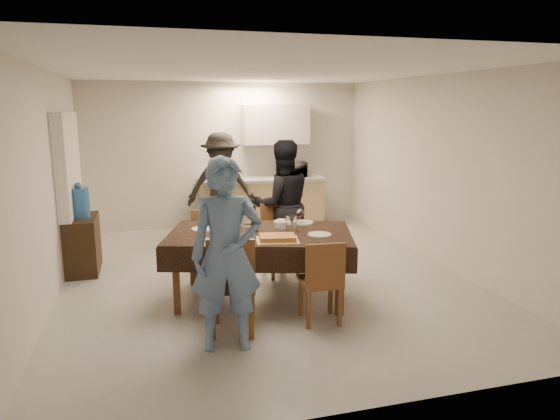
{
  "coord_description": "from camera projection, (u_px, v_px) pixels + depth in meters",
  "views": [
    {
      "loc": [
        -1.44,
        -5.99,
        2.17
      ],
      "look_at": [
        0.12,
        -0.3,
        0.94
      ],
      "focal_mm": 32.0,
      "sensor_mm": 36.0,
      "label": 1
    }
  ],
  "objects": [
    {
      "name": "wine_glass_c",
      "position": [
        237.0,
        219.0,
        5.79
      ],
      "size": [
        0.09,
        0.09,
        0.2
      ],
      "primitive_type": null,
      "color": "white",
      "rests_on": "dining_table"
    },
    {
      "name": "wine_glass_a",
      "position": [
        214.0,
        233.0,
        5.19
      ],
      "size": [
        0.08,
        0.08,
        0.18
      ],
      "primitive_type": null,
      "color": "white",
      "rests_on": "dining_table"
    },
    {
      "name": "stub_partition",
      "position": [
        70.0,
        191.0,
        6.76
      ],
      "size": [
        0.15,
        1.4,
        2.1
      ],
      "primitive_type": "cube",
      "color": "silver",
      "rests_on": "floor"
    },
    {
      "name": "plate_far_right",
      "position": [
        303.0,
        223.0,
        6.02
      ],
      "size": [
        0.26,
        0.26,
        0.02
      ],
      "primitive_type": "cylinder",
      "color": "silver",
      "rests_on": "dining_table"
    },
    {
      "name": "microwave",
      "position": [
        292.0,
        169.0,
        9.09
      ],
      "size": [
        0.5,
        0.34,
        0.28
      ],
      "primitive_type": "imported",
      "rotation": [
        0.0,
        0.0,
        3.14
      ],
      "color": "silver",
      "rests_on": "kitchen_worktop"
    },
    {
      "name": "console",
      "position": [
        83.0,
        244.0,
        6.64
      ],
      "size": [
        0.4,
        0.8,
        0.74
      ],
      "primitive_type": "cube",
      "color": "black",
      "rests_on": "floor"
    },
    {
      "name": "plate_near_left",
      "position": [
        210.0,
        242.0,
        5.14
      ],
      "size": [
        0.29,
        0.29,
        0.02
      ],
      "primitive_type": "cylinder",
      "color": "silver",
      "rests_on": "dining_table"
    },
    {
      "name": "dining_table",
      "position": [
        260.0,
        235.0,
        5.59
      ],
      "size": [
        2.27,
        1.71,
        0.79
      ],
      "rotation": [
        0.0,
        0.0,
        -0.29
      ],
      "color": "black",
      "rests_on": "floor"
    },
    {
      "name": "plate_far_left",
      "position": [
        203.0,
        229.0,
        5.71
      ],
      "size": [
        0.26,
        0.26,
        0.02
      ],
      "primitive_type": "cylinder",
      "color": "silver",
      "rests_on": "dining_table"
    },
    {
      "name": "kitchen_base_cabinet",
      "position": [
        262.0,
        204.0,
        9.07
      ],
      "size": [
        2.2,
        0.6,
        0.86
      ],
      "primitive_type": "cube",
      "color": "tan",
      "rests_on": "floor"
    },
    {
      "name": "salad_bowl",
      "position": [
        282.0,
        224.0,
        5.82
      ],
      "size": [
        0.19,
        0.19,
        0.07
      ],
      "primitive_type": "cylinder",
      "color": "silver",
      "rests_on": "dining_table"
    },
    {
      "name": "water_jug",
      "position": [
        79.0,
        203.0,
        6.53
      ],
      "size": [
        0.26,
        0.26,
        0.39
      ],
      "primitive_type": "cylinder",
      "color": "#336DB8",
      "rests_on": "console"
    },
    {
      "name": "mushroom_dish",
      "position": [
        250.0,
        225.0,
        5.83
      ],
      "size": [
        0.21,
        0.21,
        0.04
      ],
      "primitive_type": "cylinder",
      "color": "silver",
      "rests_on": "dining_table"
    },
    {
      "name": "wall_right",
      "position": [
        441.0,
        171.0,
        6.85
      ],
      "size": [
        0.02,
        6.0,
        2.6
      ],
      "primitive_type": "cube",
      "color": "silver",
      "rests_on": "floor"
    },
    {
      "name": "chair_near_right",
      "position": [
        323.0,
        274.0,
        4.97
      ],
      "size": [
        0.43,
        0.43,
        0.47
      ],
      "rotation": [
        0.0,
        0.0,
        -0.08
      ],
      "color": "brown",
      "rests_on": "floor"
    },
    {
      "name": "chair_near_left",
      "position": [
        234.0,
        276.0,
        4.71
      ],
      "size": [
        0.54,
        0.55,
        0.54
      ],
      "rotation": [
        0.0,
        0.0,
        -0.23
      ],
      "color": "brown",
      "rests_on": "floor"
    },
    {
      "name": "plate_near_right",
      "position": [
        320.0,
        235.0,
        5.45
      ],
      "size": [
        0.26,
        0.26,
        0.01
      ],
      "primitive_type": "cylinder",
      "color": "silver",
      "rests_on": "dining_table"
    },
    {
      "name": "chair_far_right",
      "position": [
        283.0,
        234.0,
        6.37
      ],
      "size": [
        0.46,
        0.46,
        0.5
      ],
      "rotation": [
        0.0,
        0.0,
        3.23
      ],
      "color": "brown",
      "rests_on": "floor"
    },
    {
      "name": "wine_bottle",
      "position": [
        255.0,
        218.0,
        5.59
      ],
      "size": [
        0.08,
        0.08,
        0.3
      ],
      "primitive_type": null,
      "color": "black",
      "rests_on": "dining_table"
    },
    {
      "name": "savoury_tart",
      "position": [
        277.0,
        238.0,
        5.24
      ],
      "size": [
        0.49,
        0.4,
        0.05
      ],
      "primitive_type": "cube",
      "rotation": [
        0.0,
        0.0,
        -0.18
      ],
      "color": "#D18B3D",
      "rests_on": "dining_table"
    },
    {
      "name": "water_pitcher",
      "position": [
        291.0,
        223.0,
        5.61
      ],
      "size": [
        0.12,
        0.12,
        0.18
      ],
      "primitive_type": "cylinder",
      "color": "white",
      "rests_on": "dining_table"
    },
    {
      "name": "kitchen_worktop",
      "position": [
        262.0,
        179.0,
        8.97
      ],
      "size": [
        2.24,
        0.64,
        0.05
      ],
      "primitive_type": "cube",
      "color": "#9D9D99",
      "rests_on": "kitchen_base_cabinet"
    },
    {
      "name": "wall_left",
      "position": [
        46.0,
        186.0,
        5.55
      ],
      "size": [
        0.02,
        6.0,
        2.6
      ],
      "primitive_type": "cube",
      "color": "silver",
      "rests_on": "floor"
    },
    {
      "name": "floor",
      "position": [
        265.0,
        277.0,
        6.47
      ],
      "size": [
        5.0,
        6.0,
        0.02
      ],
      "primitive_type": "cube",
      "color": "#A7A7A3",
      "rests_on": "ground"
    },
    {
      "name": "upper_cabinet",
      "position": [
        276.0,
        125.0,
        8.99
      ],
      "size": [
        1.2,
        0.34,
        0.7
      ],
      "primitive_type": "cube",
      "color": "silver",
      "rests_on": "wall_back"
    },
    {
      "name": "person_near",
      "position": [
        227.0,
        255.0,
        4.43
      ],
      "size": [
        0.68,
        0.49,
        1.76
      ],
      "primitive_type": "imported",
      "rotation": [
        0.0,
        0.0,
        -0.11
      ],
      "color": "#5C7CAA",
      "rests_on": "floor"
    },
    {
      "name": "chair_far_left",
      "position": [
        212.0,
        241.0,
        6.14
      ],
      "size": [
        0.47,
        0.47,
        0.48
      ],
      "rotation": [
        0.0,
        0.0,
        3.31
      ],
      "color": "brown",
      "rests_on": "floor"
    },
    {
      "name": "ceiling",
      "position": [
        263.0,
        70.0,
        5.94
      ],
      "size": [
        5.0,
        6.0,
        0.02
      ],
      "primitive_type": "cube",
      "color": "white",
      "rests_on": "wall_back"
    },
    {
      "name": "person_far",
      "position": [
        282.0,
        205.0,
        6.7
      ],
      "size": [
        0.86,
        0.68,
        1.74
      ],
      "primitive_type": "imported",
      "rotation": [
        0.0,
        0.0,
        3.16
      ],
      "color": "black",
      "rests_on": "floor"
    },
    {
      "name": "wall_front",
      "position": [
        368.0,
        238.0,
        3.37
      ],
      "size": [
        5.0,
        0.02,
        2.6
      ],
      "primitive_type": "cube",
      "color": "silver",
      "rests_on": "floor"
    },
    {
      "name": "wine_glass_b",
      "position": [
        300.0,
        217.0,
        5.94
      ],
      "size": [
        0.08,
        0.08,
        0.19
      ],
      "primitive_type": null,
      "color": "white",
      "rests_on": "dining_table"
    },
    {
      "name": "person_kitchen",
      "position": [
        221.0,
        185.0,
        8.34
      ],
      "size": [
        1.14,
        0.65,
        1.76
      ],
      "primitive_type": "imported",
      "color": "black",
      "rests_on": "floor"
    },
    {
      "name": "wall_back",
      "position": [
        225.0,
        155.0,
        9.03
      ],
      "size": [
        5.0,
        0.02,
        2.6
      ],
      "primitive_type": "cube",
      "color": "silver",
      "rests_on": "floor"
    }
  ]
}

